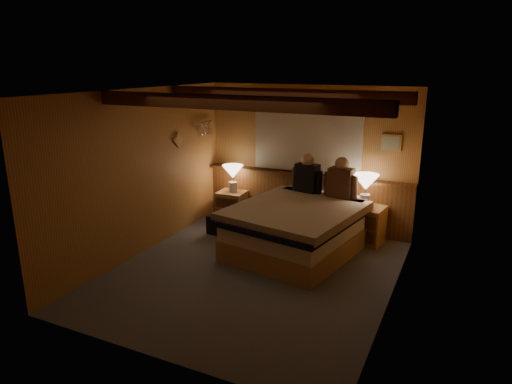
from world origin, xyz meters
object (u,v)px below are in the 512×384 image
Objects in this scene: nightstand_right at (365,224)px; duffel_bag at (225,224)px; bed at (299,228)px; lamp_left at (233,173)px; person_right at (341,181)px; lamp_right at (366,184)px; person_left at (307,176)px; nightstand_left at (232,206)px.

nightstand_right is 2.27m from duffel_bag.
lamp_left reaches higher than bed.
duffel_bag is at bearing -73.29° from lamp_left.
bed is at bearing -114.11° from person_right.
lamp_right is 2.36m from duffel_bag.
person_right is at bearing -159.35° from nightstand_right.
person_left reaches higher than duffel_bag.
person_left is 0.99× the size of person_right.
lamp_right is at bearing -1.15° from lamp_left.
nightstand_left is 1.60m from person_left.
bed is at bearing -129.08° from nightstand_right.
lamp_left is at bearing 178.85° from lamp_right.
nightstand_right reaches higher than nightstand_left.
nightstand_right is at bearing 20.79° from person_right.
person_left is at bearing 111.43° from bed.
bed reaches higher than duffel_bag.
lamp_left is at bearing 17.22° from nightstand_left.
lamp_right is 0.78× the size of person_left.
person_right is at bearing -165.16° from lamp_right.
lamp_left is 1.41m from person_left.
lamp_right reaches higher than nightstand_left.
person_left is (1.40, -0.07, 0.11)m from lamp_left.
person_right is at bearing 3.44° from person_left.
person_left is 1.57m from duffel_bag.
lamp_left reaches higher than nightstand_left.
person_left is 1.20× the size of duffel_bag.
nightstand_left is 0.72m from duffel_bag.
person_right reaches higher than bed.
person_left reaches higher than bed.
lamp_left is 2.34m from lamp_right.
lamp_left reaches higher than duffel_bag.
lamp_left is at bearing -176.84° from person_right.
nightstand_left is at bearing 162.44° from bed.
bed is 0.99m from person_left.
duffel_bag is (-2.14, -0.64, -0.78)m from lamp_right.
lamp_left is 0.73× the size of person_right.
bed is 1.25m from lamp_right.
person_right is at bearing 21.08° from duffel_bag.
lamp_left is (-2.38, 0.05, 0.57)m from nightstand_right.
nightstand_right is at bearing -3.95° from nightstand_left.
nightstand_right is 1.22× the size of lamp_left.
lamp_right is 0.38m from person_right.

